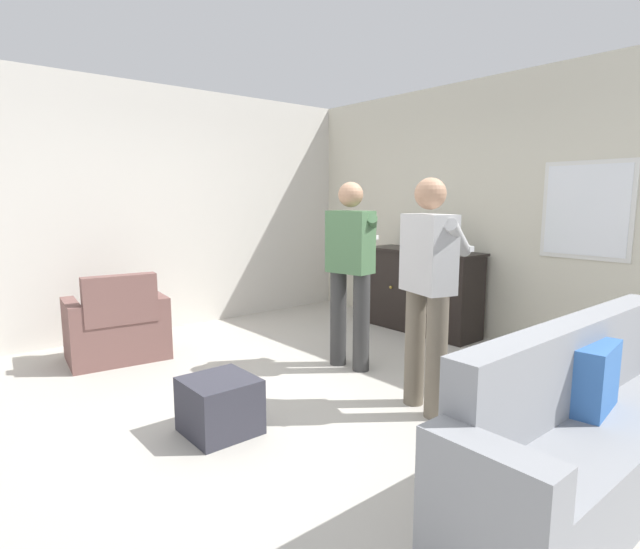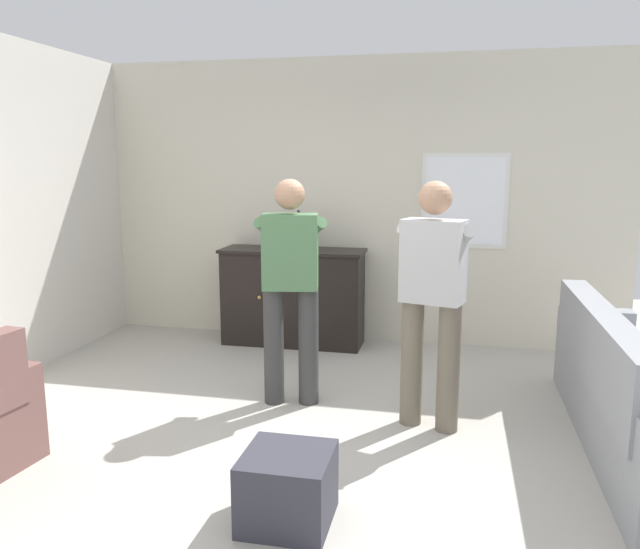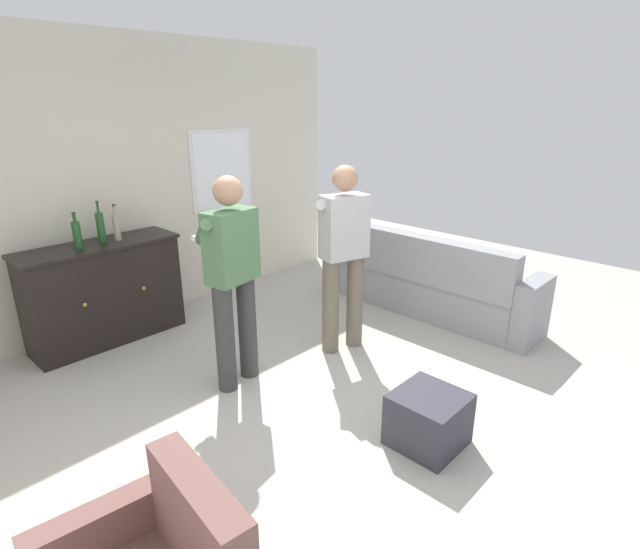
{
  "view_description": "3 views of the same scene",
  "coord_description": "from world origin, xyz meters",
  "px_view_note": "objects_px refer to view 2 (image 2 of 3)",
  "views": [
    {
      "loc": [
        3.0,
        -2.25,
        1.54
      ],
      "look_at": [
        -0.0,
        0.26,
        0.94
      ],
      "focal_mm": 28.0,
      "sensor_mm": 36.0,
      "label": 1
    },
    {
      "loc": [
        0.95,
        -3.55,
        1.81
      ],
      "look_at": [
        0.1,
        0.38,
        1.07
      ],
      "focal_mm": 35.0,
      "sensor_mm": 36.0,
      "label": 2
    },
    {
      "loc": [
        -2.35,
        -2.16,
        2.2
      ],
      "look_at": [
        0.07,
        0.14,
        1.02
      ],
      "focal_mm": 28.0,
      "sensor_mm": 36.0,
      "label": 3
    }
  ],
  "objects_px": {
    "bottle_liquor_amber": "(299,234)",
    "person_standing_left": "(291,281)",
    "sideboard_cabinet": "(293,297)",
    "ottoman": "(288,488)",
    "couch": "(624,398)",
    "bottle_wine_green": "(275,236)",
    "bottle_spirits_clear": "(312,236)",
    "person_standing_right": "(433,293)"
  },
  "relations": [
    {
      "from": "bottle_liquor_amber",
      "to": "person_standing_left",
      "type": "distance_m",
      "value": 1.55
    },
    {
      "from": "bottle_liquor_amber",
      "to": "person_standing_left",
      "type": "xyz_separation_m",
      "value": [
        0.32,
        -1.51,
        -0.16
      ]
    },
    {
      "from": "sideboard_cabinet",
      "to": "ottoman",
      "type": "xyz_separation_m",
      "value": [
        0.77,
        -3.05,
        -0.29
      ]
    },
    {
      "from": "sideboard_cabinet",
      "to": "bottle_liquor_amber",
      "type": "distance_m",
      "value": 0.63
    },
    {
      "from": "couch",
      "to": "ottoman",
      "type": "distance_m",
      "value": 2.24
    },
    {
      "from": "bottle_liquor_amber",
      "to": "couch",
      "type": "bearing_deg",
      "value": -35.25
    },
    {
      "from": "sideboard_cabinet",
      "to": "bottle_wine_green",
      "type": "height_order",
      "value": "bottle_wine_green"
    },
    {
      "from": "bottle_wine_green",
      "to": "bottle_spirits_clear",
      "type": "bearing_deg",
      "value": 2.36
    },
    {
      "from": "bottle_wine_green",
      "to": "person_standing_left",
      "type": "distance_m",
      "value": 1.58
    },
    {
      "from": "couch",
      "to": "ottoman",
      "type": "relative_size",
      "value": 5.63
    },
    {
      "from": "bottle_liquor_amber",
      "to": "bottle_spirits_clear",
      "type": "relative_size",
      "value": 1.14
    },
    {
      "from": "couch",
      "to": "sideboard_cabinet",
      "type": "distance_m",
      "value": 3.19
    },
    {
      "from": "couch",
      "to": "bottle_wine_green",
      "type": "bearing_deg",
      "value": 147.51
    },
    {
      "from": "bottle_liquor_amber",
      "to": "sideboard_cabinet",
      "type": "bearing_deg",
      "value": -173.8
    },
    {
      "from": "bottle_spirits_clear",
      "to": "person_standing_left",
      "type": "xyz_separation_m",
      "value": [
        0.18,
        -1.49,
        -0.15
      ]
    },
    {
      "from": "bottle_spirits_clear",
      "to": "person_standing_left",
      "type": "distance_m",
      "value": 1.51
    },
    {
      "from": "ottoman",
      "to": "person_standing_right",
      "type": "height_order",
      "value": "person_standing_right"
    },
    {
      "from": "bottle_wine_green",
      "to": "person_standing_right",
      "type": "bearing_deg",
      "value": -46.9
    },
    {
      "from": "bottle_spirits_clear",
      "to": "person_standing_right",
      "type": "relative_size",
      "value": 0.2
    },
    {
      "from": "ottoman",
      "to": "person_standing_left",
      "type": "bearing_deg",
      "value": 104.14
    },
    {
      "from": "couch",
      "to": "ottoman",
      "type": "xyz_separation_m",
      "value": [
        -1.86,
        -1.24,
        -0.15
      ]
    },
    {
      "from": "couch",
      "to": "bottle_wine_green",
      "type": "xyz_separation_m",
      "value": [
        -2.8,
        1.78,
        0.75
      ]
    },
    {
      "from": "bottle_wine_green",
      "to": "bottle_liquor_amber",
      "type": "relative_size",
      "value": 0.84
    },
    {
      "from": "person_standing_right",
      "to": "ottoman",
      "type": "bearing_deg",
      "value": -115.93
    },
    {
      "from": "ottoman",
      "to": "bottle_spirits_clear",
      "type": "bearing_deg",
      "value": 100.7
    },
    {
      "from": "bottle_liquor_amber",
      "to": "ottoman",
      "type": "bearing_deg",
      "value": -76.91
    },
    {
      "from": "bottle_wine_green",
      "to": "bottle_spirits_clear",
      "type": "xyz_separation_m",
      "value": [
        0.36,
        0.01,
        0.01
      ]
    },
    {
      "from": "sideboard_cabinet",
      "to": "person_standing_right",
      "type": "relative_size",
      "value": 0.84
    },
    {
      "from": "person_standing_left",
      "to": "person_standing_right",
      "type": "distance_m",
      "value": 1.06
    },
    {
      "from": "bottle_wine_green",
      "to": "person_standing_right",
      "type": "relative_size",
      "value": 0.19
    },
    {
      "from": "person_standing_left",
      "to": "sideboard_cabinet",
      "type": "bearing_deg",
      "value": 104.17
    },
    {
      "from": "bottle_liquor_amber",
      "to": "bottle_spirits_clear",
      "type": "xyz_separation_m",
      "value": [
        0.14,
        -0.02,
        -0.01
      ]
    },
    {
      "from": "ottoman",
      "to": "person_standing_left",
      "type": "height_order",
      "value": "person_standing_left"
    },
    {
      "from": "bottle_wine_green",
      "to": "ottoman",
      "type": "xyz_separation_m",
      "value": [
        0.94,
        -3.02,
        -0.9
      ]
    },
    {
      "from": "couch",
      "to": "bottle_wine_green",
      "type": "distance_m",
      "value": 3.4
    },
    {
      "from": "sideboard_cabinet",
      "to": "person_standing_right",
      "type": "xyz_separation_m",
      "value": [
        1.42,
        -1.72,
        0.46
      ]
    },
    {
      "from": "person_standing_left",
      "to": "person_standing_right",
      "type": "height_order",
      "value": "same"
    },
    {
      "from": "sideboard_cabinet",
      "to": "bottle_spirits_clear",
      "type": "height_order",
      "value": "bottle_spirits_clear"
    },
    {
      "from": "bottle_spirits_clear",
      "to": "ottoman",
      "type": "bearing_deg",
      "value": -79.3
    },
    {
      "from": "sideboard_cabinet",
      "to": "person_standing_left",
      "type": "xyz_separation_m",
      "value": [
        0.38,
        -1.5,
        0.46
      ]
    },
    {
      "from": "sideboard_cabinet",
      "to": "couch",
      "type": "bearing_deg",
      "value": -34.54
    },
    {
      "from": "bottle_liquor_amber",
      "to": "person_standing_left",
      "type": "bearing_deg",
      "value": -78.01
    }
  ]
}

